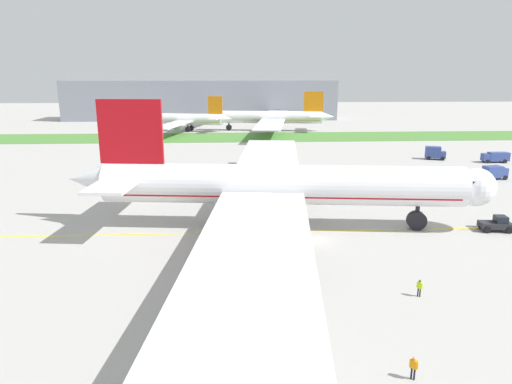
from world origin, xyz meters
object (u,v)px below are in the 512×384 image
object	(u,v)px
ground_crew_wingwalker_port	(414,366)
service_truck_catering_van	(435,153)
airliner_foreground	(275,185)
ground_crew_wingwalker_starboard	(318,335)
parked_airliner_far_centre	(271,117)
service_truck_fuel_bowser	(495,157)
parked_airliner_far_left	(185,119)
ground_crew_marshaller_front	(420,286)
pushback_tug	(496,224)
service_truck_baggage_loader	(495,172)

from	to	relation	value
ground_crew_wingwalker_port	service_truck_catering_van	bearing A→B (deg)	65.40
airliner_foreground	ground_crew_wingwalker_starboard	bearing A→B (deg)	-88.78
service_truck_catering_van	parked_airliner_far_centre	xyz separation A→B (m)	(-35.74, 62.67, 3.27)
ground_crew_wingwalker_port	service_truck_fuel_bowser	xyz separation A→B (m)	(51.15, 78.86, 0.32)
ground_crew_wingwalker_starboard	airliner_foreground	bearing A→B (deg)	91.22
service_truck_fuel_bowser	ground_crew_wingwalker_starboard	bearing A→B (deg)	-127.42
ground_crew_wingwalker_port	ground_crew_wingwalker_starboard	bearing A→B (deg)	144.06
ground_crew_wingwalker_port	ground_crew_wingwalker_starboard	size ratio (longest dim) A/B	1.02
service_truck_catering_van	ground_crew_wingwalker_port	bearing A→B (deg)	-114.60
parked_airliner_far_left	parked_airliner_far_centre	xyz separation A→B (m)	(32.13, -0.06, 0.54)
ground_crew_wingwalker_starboard	service_truck_catering_van	distance (m)	90.88
service_truck_catering_van	ground_crew_marshaller_front	bearing A→B (deg)	-114.72
ground_crew_wingwalker_starboard	parked_airliner_far_left	distance (m)	144.12
service_truck_fuel_bowser	service_truck_catering_van	size ratio (longest dim) A/B	1.18
ground_crew_wingwalker_starboard	parked_airliner_far_left	world-z (taller)	parked_airliner_far_left
ground_crew_wingwalker_port	service_truck_fuel_bowser	distance (m)	93.99
ground_crew_wingwalker_port	parked_airliner_far_centre	distance (m)	146.43
pushback_tug	ground_crew_wingwalker_port	size ratio (longest dim) A/B	3.40
airliner_foreground	ground_crew_wingwalker_port	xyz separation A→B (m)	(6.54, -33.55, -4.86)
service_truck_fuel_bowser	parked_airliner_far_centre	world-z (taller)	parked_airliner_far_centre
service_truck_fuel_bowser	parked_airliner_far_left	world-z (taller)	parked_airliner_far_left
ground_crew_wingwalker_port	service_truck_catering_van	xyz separation A→B (m)	(38.31, 83.68, 0.62)
pushback_tug	ground_crew_wingwalker_port	distance (m)	38.17
airliner_foreground	ground_crew_marshaller_front	distance (m)	25.01
parked_airliner_far_centre	ground_crew_wingwalker_starboard	bearing A→B (deg)	-93.41
ground_crew_marshaller_front	ground_crew_wingwalker_starboard	xyz separation A→B (m)	(-11.25, -7.80, 0.01)
service_truck_fuel_bowser	service_truck_catering_van	distance (m)	13.72
pushback_tug	service_truck_catering_van	size ratio (longest dim) A/B	1.13
service_truck_fuel_bowser	parked_airliner_far_centre	xyz separation A→B (m)	(-48.58, 67.50, 3.56)
service_truck_catering_van	parked_airliner_far_centre	world-z (taller)	parked_airliner_far_centre
ground_crew_wingwalker_starboard	parked_airliner_far_centre	world-z (taller)	parked_airliner_far_centre
ground_crew_wingwalker_port	parked_airliner_far_centre	world-z (taller)	parked_airliner_far_centre
airliner_foreground	service_truck_fuel_bowser	distance (m)	73.49
parked_airliner_far_centre	pushback_tug	bearing A→B (deg)	-79.85
ground_crew_wingwalker_port	parked_airliner_far_left	size ratio (longest dim) A/B	0.03
service_truck_baggage_loader	parked_airliner_far_centre	xyz separation A→B (m)	(-38.30, 85.22, 3.47)
ground_crew_wingwalker_port	parked_airliner_far_left	bearing A→B (deg)	101.42
ground_crew_marshaller_front	service_truck_catering_van	xyz separation A→B (m)	(32.97, 71.60, 0.65)
ground_crew_wingwalker_port	ground_crew_marshaller_front	bearing A→B (deg)	66.16
airliner_foreground	service_truck_fuel_bowser	world-z (taller)	airliner_foreground
ground_crew_marshaller_front	parked_airliner_far_left	distance (m)	138.83
service_truck_baggage_loader	airliner_foreground	bearing A→B (deg)	-149.80
airliner_foreground	service_truck_baggage_loader	xyz separation A→B (m)	(47.41, 27.59, -4.44)
service_truck_baggage_loader	parked_airliner_far_left	size ratio (longest dim) A/B	0.09
ground_crew_wingwalker_port	ground_crew_wingwalker_starboard	xyz separation A→B (m)	(-5.91, 4.29, -0.02)
ground_crew_wingwalker_port	service_truck_catering_van	world-z (taller)	service_truck_catering_van
parked_airliner_far_left	parked_airliner_far_centre	distance (m)	32.13
service_truck_baggage_loader	service_truck_catering_van	distance (m)	22.69
pushback_tug	ground_crew_wingwalker_starboard	xyz separation A→B (m)	(-29.27, -25.90, 0.08)
ground_crew_wingwalker_starboard	parked_airliner_far_left	xyz separation A→B (m)	(-23.65, 142.13, 3.37)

